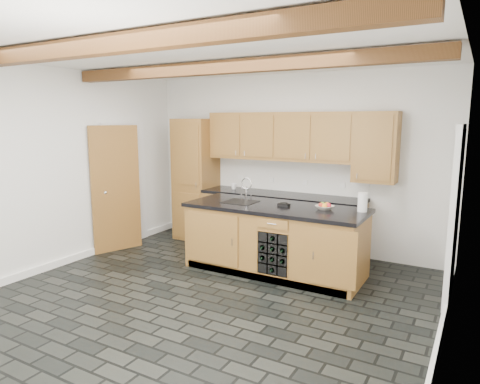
% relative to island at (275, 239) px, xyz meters
% --- Properties ---
extents(ground, '(5.00, 5.00, 0.00)m').
position_rel_island_xyz_m(ground, '(-0.31, -1.28, -0.46)').
color(ground, black).
rests_on(ground, ground).
extents(room_shell, '(5.01, 5.00, 5.00)m').
position_rel_island_xyz_m(room_shell, '(-0.39, -0.75, 1.06)').
color(room_shell, white).
rests_on(room_shell, ground).
extents(back_cabinetry, '(3.65, 0.62, 2.20)m').
position_rel_island_xyz_m(back_cabinetry, '(-0.68, 0.95, 0.51)').
color(back_cabinetry, olive).
rests_on(back_cabinetry, ground).
extents(island, '(2.48, 0.96, 0.93)m').
position_rel_island_xyz_m(island, '(0.00, 0.00, 0.00)').
color(island, olive).
rests_on(island, ground).
extents(faucet, '(0.45, 0.40, 0.34)m').
position_rel_island_xyz_m(faucet, '(-0.56, 0.05, 0.50)').
color(faucet, black).
rests_on(faucet, island).
extents(kitchen_scale, '(0.16, 0.10, 0.05)m').
position_rel_island_xyz_m(kitchen_scale, '(0.11, 0.04, 0.49)').
color(kitchen_scale, black).
rests_on(kitchen_scale, island).
extents(fruit_bowl, '(0.29, 0.29, 0.05)m').
position_rel_island_xyz_m(fruit_bowl, '(0.66, 0.11, 0.49)').
color(fruit_bowl, beige).
rests_on(fruit_bowl, island).
extents(fruit_cluster, '(0.16, 0.17, 0.07)m').
position_rel_island_xyz_m(fruit_cluster, '(0.66, 0.11, 0.52)').
color(fruit_cluster, red).
rests_on(fruit_cluster, fruit_bowl).
extents(paper_towel, '(0.12, 0.12, 0.24)m').
position_rel_island_xyz_m(paper_towel, '(1.11, 0.23, 0.59)').
color(paper_towel, white).
rests_on(paper_towel, island).
extents(mug, '(0.13, 0.13, 0.09)m').
position_rel_island_xyz_m(mug, '(-1.21, 0.94, 0.51)').
color(mug, white).
rests_on(mug, back_cabinetry).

